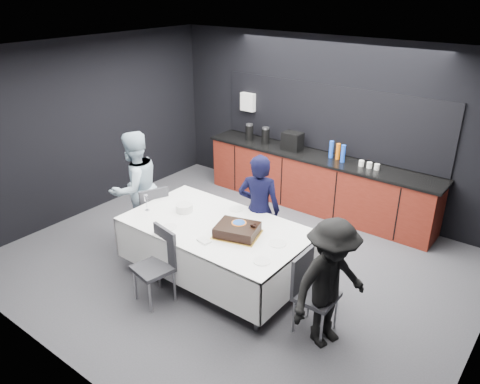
{
  "coord_description": "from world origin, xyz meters",
  "views": [
    {
      "loc": [
        3.36,
        -4.28,
        3.58
      ],
      "look_at": [
        0.0,
        0.1,
        1.05
      ],
      "focal_mm": 35.0,
      "sensor_mm": 36.0,
      "label": 1
    }
  ],
  "objects_px": {
    "chair_near": "(158,260)",
    "chair_left": "(153,211)",
    "cake_assembly": "(237,230)",
    "party_table": "(216,235)",
    "person_right": "(330,284)",
    "person_left": "(135,188)",
    "champagne_flute": "(146,199)",
    "person_center": "(259,210)",
    "chair_right": "(310,287)",
    "plate_stack": "(184,208)"
  },
  "relations": [
    {
      "from": "chair_left",
      "to": "chair_right",
      "type": "relative_size",
      "value": 1.0
    },
    {
      "from": "champagne_flute",
      "to": "chair_left",
      "type": "distance_m",
      "value": 0.6
    },
    {
      "from": "party_table",
      "to": "chair_right",
      "type": "xyz_separation_m",
      "value": [
        1.43,
        -0.11,
        -0.11
      ]
    },
    {
      "from": "cake_assembly",
      "to": "chair_near",
      "type": "relative_size",
      "value": 0.68
    },
    {
      "from": "chair_left",
      "to": "person_center",
      "type": "relative_size",
      "value": 0.59
    },
    {
      "from": "plate_stack",
      "to": "chair_left",
      "type": "distance_m",
      "value": 0.76
    },
    {
      "from": "party_table",
      "to": "chair_left",
      "type": "distance_m",
      "value": 1.28
    },
    {
      "from": "plate_stack",
      "to": "champagne_flute",
      "type": "relative_size",
      "value": 0.99
    },
    {
      "from": "plate_stack",
      "to": "chair_near",
      "type": "bearing_deg",
      "value": -68.89
    },
    {
      "from": "party_table",
      "to": "champagne_flute",
      "type": "height_order",
      "value": "champagne_flute"
    },
    {
      "from": "chair_left",
      "to": "person_right",
      "type": "relative_size",
      "value": 0.63
    },
    {
      "from": "chair_left",
      "to": "person_right",
      "type": "distance_m",
      "value": 2.98
    },
    {
      "from": "cake_assembly",
      "to": "person_left",
      "type": "relative_size",
      "value": 0.37
    },
    {
      "from": "plate_stack",
      "to": "cake_assembly",
      "type": "bearing_deg",
      "value": -4.25
    },
    {
      "from": "plate_stack",
      "to": "person_left",
      "type": "bearing_deg",
      "value": 179.05
    },
    {
      "from": "cake_assembly",
      "to": "champagne_flute",
      "type": "xyz_separation_m",
      "value": [
        -1.35,
        -0.21,
        0.09
      ]
    },
    {
      "from": "cake_assembly",
      "to": "person_center",
      "type": "height_order",
      "value": "person_center"
    },
    {
      "from": "person_center",
      "to": "person_right",
      "type": "bearing_deg",
      "value": 126.46
    },
    {
      "from": "party_table",
      "to": "plate_stack",
      "type": "bearing_deg",
      "value": 176.24
    },
    {
      "from": "cake_assembly",
      "to": "champagne_flute",
      "type": "relative_size",
      "value": 2.79
    },
    {
      "from": "champagne_flute",
      "to": "plate_stack",
      "type": "bearing_deg",
      "value": 33.87
    },
    {
      "from": "cake_assembly",
      "to": "person_right",
      "type": "bearing_deg",
      "value": -6.64
    },
    {
      "from": "cake_assembly",
      "to": "chair_left",
      "type": "bearing_deg",
      "value": 175.43
    },
    {
      "from": "champagne_flute",
      "to": "party_table",
      "type": "bearing_deg",
      "value": 13.74
    },
    {
      "from": "plate_stack",
      "to": "person_left",
      "type": "xyz_separation_m",
      "value": [
        -0.98,
        0.02,
        0.01
      ]
    },
    {
      "from": "cake_assembly",
      "to": "champagne_flute",
      "type": "distance_m",
      "value": 1.37
    },
    {
      "from": "champagne_flute",
      "to": "chair_near",
      "type": "height_order",
      "value": "champagne_flute"
    },
    {
      "from": "chair_near",
      "to": "chair_left",
      "type": "bearing_deg",
      "value": 140.14
    },
    {
      "from": "cake_assembly",
      "to": "chair_right",
      "type": "relative_size",
      "value": 0.68
    },
    {
      "from": "cake_assembly",
      "to": "chair_right",
      "type": "distance_m",
      "value": 1.11
    },
    {
      "from": "cake_assembly",
      "to": "person_center",
      "type": "relative_size",
      "value": 0.4
    },
    {
      "from": "chair_left",
      "to": "champagne_flute",
      "type": "bearing_deg",
      "value": -49.84
    },
    {
      "from": "chair_right",
      "to": "person_right",
      "type": "distance_m",
      "value": 0.34
    },
    {
      "from": "cake_assembly",
      "to": "chair_right",
      "type": "height_order",
      "value": "cake_assembly"
    },
    {
      "from": "plate_stack",
      "to": "chair_near",
      "type": "distance_m",
      "value": 0.88
    },
    {
      "from": "chair_near",
      "to": "person_left",
      "type": "distance_m",
      "value": 1.54
    },
    {
      "from": "person_center",
      "to": "chair_right",
      "type": "bearing_deg",
      "value": 123.91
    },
    {
      "from": "chair_near",
      "to": "person_center",
      "type": "bearing_deg",
      "value": 72.02
    },
    {
      "from": "cake_assembly",
      "to": "person_right",
      "type": "distance_m",
      "value": 1.34
    },
    {
      "from": "person_left",
      "to": "person_right",
      "type": "relative_size",
      "value": 1.14
    },
    {
      "from": "chair_left",
      "to": "person_center",
      "type": "xyz_separation_m",
      "value": [
        1.46,
        0.57,
        0.24
      ]
    },
    {
      "from": "person_center",
      "to": "person_left",
      "type": "relative_size",
      "value": 0.93
    },
    {
      "from": "party_table",
      "to": "person_left",
      "type": "height_order",
      "value": "person_left"
    },
    {
      "from": "champagne_flute",
      "to": "chair_right",
      "type": "relative_size",
      "value": 0.24
    },
    {
      "from": "plate_stack",
      "to": "chair_right",
      "type": "bearing_deg",
      "value": -4.29
    },
    {
      "from": "cake_assembly",
      "to": "champagne_flute",
      "type": "height_order",
      "value": "champagne_flute"
    },
    {
      "from": "party_table",
      "to": "person_right",
      "type": "height_order",
      "value": "person_right"
    },
    {
      "from": "champagne_flute",
      "to": "person_left",
      "type": "distance_m",
      "value": 0.65
    },
    {
      "from": "champagne_flute",
      "to": "person_center",
      "type": "xyz_separation_m",
      "value": [
        1.17,
        0.91,
        -0.16
      ]
    },
    {
      "from": "chair_left",
      "to": "party_table",
      "type": "bearing_deg",
      "value": -4.44
    }
  ]
}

